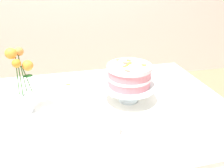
% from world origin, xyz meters
% --- Properties ---
extents(dining_table, '(1.40, 1.00, 0.74)m').
position_xyz_m(dining_table, '(0.00, -0.02, 0.65)').
color(dining_table, white).
rests_on(dining_table, ground).
extents(linen_napkin, '(0.39, 0.39, 0.00)m').
position_xyz_m(linen_napkin, '(0.16, 0.01, 0.74)').
color(linen_napkin, white).
rests_on(linen_napkin, dining_table).
extents(cake_stand, '(0.29, 0.29, 0.10)m').
position_xyz_m(cake_stand, '(0.16, 0.01, 0.82)').
color(cake_stand, silver).
rests_on(cake_stand, linen_napkin).
extents(layer_cake, '(0.24, 0.24, 0.12)m').
position_xyz_m(layer_cake, '(0.16, 0.01, 0.90)').
color(layer_cake, '#CC7A84').
rests_on(layer_cake, cake_stand).
extents(flower_vase, '(0.11, 0.09, 0.34)m').
position_xyz_m(flower_vase, '(-0.37, 0.03, 0.89)').
color(flower_vase, silver).
rests_on(flower_vase, dining_table).
extents(teacup, '(0.12, 0.12, 0.06)m').
position_xyz_m(teacup, '(0.00, -0.25, 0.77)').
color(teacup, white).
rests_on(teacup, dining_table).
extents(loose_petal_0, '(0.04, 0.04, 0.00)m').
position_xyz_m(loose_petal_0, '(-0.16, 0.30, 0.74)').
color(loose_petal_0, yellow).
rests_on(loose_petal_0, dining_table).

